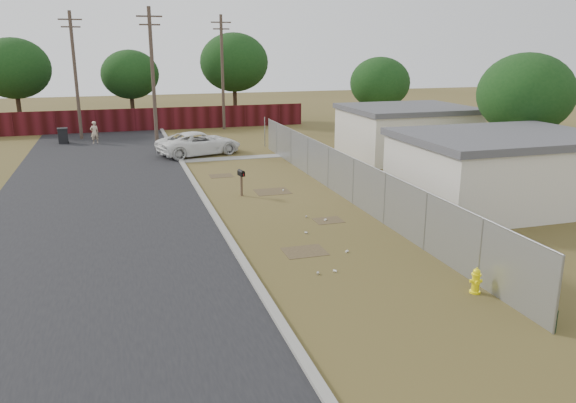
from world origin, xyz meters
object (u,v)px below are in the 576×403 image
object	(u,v)px
trash_bin	(63,136)
pedestrian	(94,132)
fire_hydrant	(476,281)
mailbox	(241,175)
pickup_truck	(199,143)

from	to	relation	value
trash_bin	pedestrian	bearing A→B (deg)	-19.55
trash_bin	fire_hydrant	bearing A→B (deg)	-66.70
mailbox	pickup_truck	xyz separation A→B (m)	(-0.36, 10.60, -0.23)
pickup_truck	trash_bin	xyz separation A→B (m)	(-8.52, 7.04, -0.17)
mailbox	trash_bin	distance (m)	19.75
fire_hydrant	pedestrian	distance (m)	30.93
fire_hydrant	trash_bin	bearing A→B (deg)	113.30
pickup_truck	pedestrian	world-z (taller)	pedestrian
mailbox	trash_bin	bearing A→B (deg)	116.73
fire_hydrant	pickup_truck	xyz separation A→B (m)	(-4.30, 22.74, 0.38)
fire_hydrant	trash_bin	world-z (taller)	trash_bin
trash_bin	pickup_truck	bearing A→B (deg)	-39.56
trash_bin	mailbox	bearing A→B (deg)	-63.27
pickup_truck	trash_bin	world-z (taller)	pickup_truck
pickup_truck	pedestrian	distance (m)	8.96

